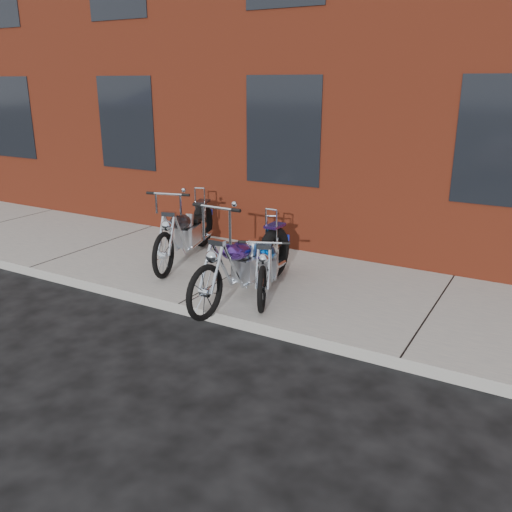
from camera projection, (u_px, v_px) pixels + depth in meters
The scene contains 6 objects.
ground at pixel (179, 314), 7.32m from camera, with size 120.00×120.00×0.00m, color black.
sidewalk at pixel (237, 276), 8.53m from camera, with size 22.00×3.00×0.15m, color gray.
building_brick at pixel (381, 36), 12.68m from camera, with size 22.00×10.00×8.00m, color maroon.
chopper_purple at pixel (245, 265), 7.42m from camera, with size 0.61×2.50×1.40m.
chopper_blue at pixel (268, 264), 7.67m from camera, with size 0.94×2.01×0.93m.
chopper_third at pixel (186, 233), 8.96m from camera, with size 0.86×2.42×1.26m.
Camera 1 is at (4.25, -5.31, 3.00)m, focal length 38.00 mm.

